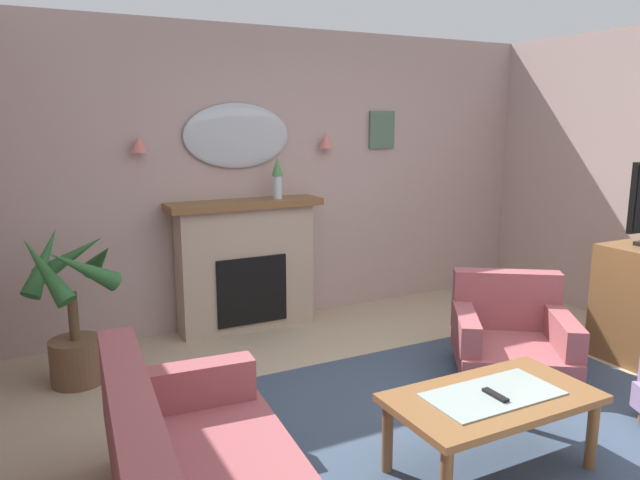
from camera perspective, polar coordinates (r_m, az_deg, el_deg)
floor at (r=3.86m, az=15.00°, el=-18.52°), size 6.24×6.25×0.10m
wall_back at (r=5.63m, az=-2.89°, el=6.06°), size 6.24×0.10×2.65m
patterned_rug at (r=3.96m, az=13.02°, el=-16.66°), size 3.20×2.40×0.01m
fireplace at (r=5.35m, az=-7.04°, el=-2.51°), size 1.36×0.36×1.16m
mantel_vase_left at (r=5.30m, az=-4.08°, el=6.12°), size 0.10×0.10×0.37m
wall_mirror at (r=5.33m, az=-7.88°, el=9.80°), size 0.96×0.06×0.56m
wall_sconce_left at (r=5.06m, az=-16.87°, el=8.78°), size 0.14×0.14×0.14m
wall_sconce_right at (r=5.63m, az=0.60°, el=9.47°), size 0.14×0.14×0.14m
framed_picture at (r=6.01m, az=5.90°, el=10.39°), size 0.28×0.03×0.36m
coffee_table at (r=3.37m, az=16.07°, el=-14.83°), size 1.10×0.60×0.45m
tv_remote at (r=3.31m, az=16.36°, el=-14.04°), size 0.04×0.16×0.02m
floral_couch at (r=2.84m, az=-11.78°, el=-21.48°), size 0.99×1.77×0.76m
armchair_near_fireplace at (r=4.69m, az=17.69°, el=-8.38°), size 1.12×1.13×0.71m
potted_plant_tall_palm at (r=4.56m, az=-22.49°, el=-6.17°), size 0.69×0.69×1.13m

